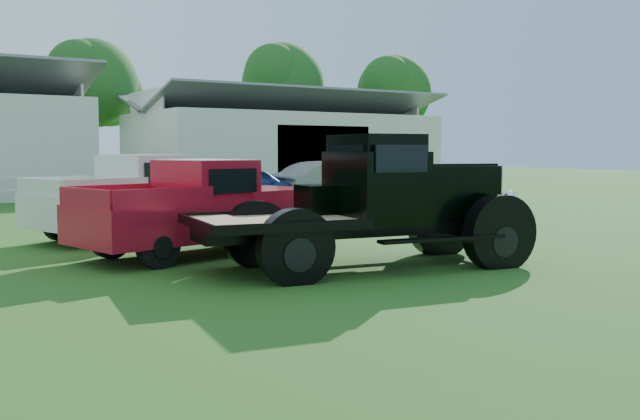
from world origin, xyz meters
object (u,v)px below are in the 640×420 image
misc_car_blue (251,186)px  red_pickup (202,207)px  vintage_flatbed (369,202)px  white_pickup (139,197)px  misc_car_grey (333,183)px

misc_car_blue → red_pickup: bearing=156.3°
vintage_flatbed → misc_car_blue: vintage_flatbed is taller
vintage_flatbed → misc_car_blue: (4.24, 12.90, -0.40)m
red_pickup → vintage_flatbed: bearing=-72.1°
red_pickup → misc_car_blue: bearing=45.3°
white_pickup → misc_car_blue: bearing=28.8°
vintage_flatbed → white_pickup: bearing=115.9°
white_pickup → misc_car_grey: white_pickup is taller
white_pickup → misc_car_grey: size_ratio=1.06×
red_pickup → misc_car_blue: size_ratio=1.17×
red_pickup → white_pickup: 3.33m
vintage_flatbed → misc_car_grey: vintage_flatbed is taller
misc_car_blue → misc_car_grey: (3.46, -0.13, 0.05)m
misc_car_blue → misc_car_grey: size_ratio=0.91×
white_pickup → misc_car_grey: bearing=15.9°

